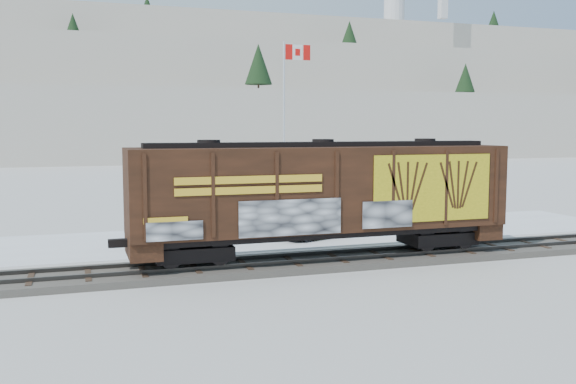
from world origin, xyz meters
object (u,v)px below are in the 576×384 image
object	(u,v)px
flagpole	(286,151)
car_dark	(317,226)
hopper_railcar	(323,193)
car_white	(285,219)
car_silver	(176,227)

from	to	relation	value
flagpole	car_dark	size ratio (longest dim) A/B	2.70
hopper_railcar	flagpole	world-z (taller)	flagpole
flagpole	car_white	world-z (taller)	flagpole
car_dark	flagpole	bearing A→B (deg)	-28.39
flagpole	car_silver	size ratio (longest dim) A/B	2.46
flagpole	car_white	bearing A→B (deg)	-108.45
car_white	car_dark	world-z (taller)	car_white
car_silver	car_white	bearing A→B (deg)	-100.81
hopper_railcar	flagpole	distance (m)	16.31
car_dark	car_white	bearing A→B (deg)	12.04
car_silver	car_white	size ratio (longest dim) A/B	0.97
car_silver	car_white	distance (m)	6.10
hopper_railcar	flagpole	size ratio (longest dim) A/B	1.40
hopper_railcar	car_white	distance (m)	8.20
car_silver	flagpole	bearing A→B (deg)	-64.36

